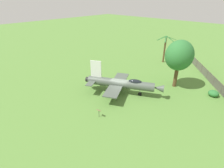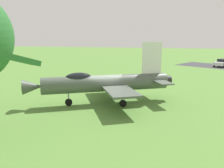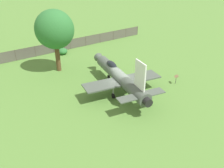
{
  "view_description": "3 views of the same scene",
  "coord_description": "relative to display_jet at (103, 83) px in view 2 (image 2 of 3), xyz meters",
  "views": [
    {
      "loc": [
        -19.86,
        -16.66,
        14.62
      ],
      "look_at": [
        -1.39,
        0.57,
        2.0
      ],
      "focal_mm": 28.51,
      "sensor_mm": 36.0,
      "label": 1
    },
    {
      "loc": [
        19.23,
        5.04,
        5.77
      ],
      "look_at": [
        1.03,
        0.74,
        1.95
      ],
      "focal_mm": 37.68,
      "sensor_mm": 36.0,
      "label": 2
    },
    {
      "loc": [
        -0.07,
        23.7,
        13.63
      ],
      "look_at": [
        0.89,
        1.5,
        1.71
      ],
      "focal_mm": 37.36,
      "sensor_mm": 36.0,
      "label": 3
    }
  ],
  "objects": [
    {
      "name": "ground_plane",
      "position": [
        -0.14,
        0.28,
        -1.84
      ],
      "size": [
        200.0,
        200.0,
        0.0
      ],
      "primitive_type": "plane",
      "color": "#568438"
    },
    {
      "name": "display_jet",
      "position": [
        0.0,
        0.0,
        0.0
      ],
      "size": [
        8.99,
        12.08,
        5.27
      ],
      "rotation": [
        0.0,
        0.0,
        5.19
      ],
      "color": "#4C564C",
      "rests_on": "ground_plane"
    },
    {
      "name": "info_plaque",
      "position": [
        -6.99,
        -1.86,
        -0.98
      ],
      "size": [
        0.47,
        0.65,
        1.14
      ],
      "color": "#333333",
      "rests_on": "ground_plane"
    },
    {
      "name": "parked_car_white",
      "position": [
        -29.53,
        15.68,
        -1.07
      ],
      "size": [
        4.45,
        3.89,
        1.48
      ],
      "rotation": [
        0.0,
        0.0,
        5.68
      ],
      "color": "silver",
      "rests_on": "ground_plane"
    }
  ]
}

